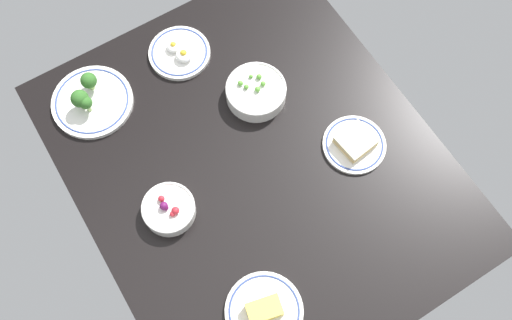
# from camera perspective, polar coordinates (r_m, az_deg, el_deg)

# --- Properties ---
(dining_table) EXTENTS (1.11, 0.93, 0.04)m
(dining_table) POSITION_cam_1_polar(r_m,az_deg,el_deg) (1.56, -0.00, -0.55)
(dining_table) COLOR black
(dining_table) RESTS_ON ground
(plate_sandwich) EXTENTS (0.17, 0.17, 0.04)m
(plate_sandwich) POSITION_cam_1_polar(r_m,az_deg,el_deg) (1.57, 9.75, 1.62)
(plate_sandwich) COLOR white
(plate_sandwich) RESTS_ON dining_table
(bowl_berries) EXTENTS (0.14, 0.14, 0.06)m
(bowl_berries) POSITION_cam_1_polar(r_m,az_deg,el_deg) (1.49, -8.59, -4.90)
(bowl_berries) COLOR white
(bowl_berries) RESTS_ON dining_table
(plate_cheese) EXTENTS (0.19, 0.19, 0.05)m
(plate_cheese) POSITION_cam_1_polar(r_m,az_deg,el_deg) (1.43, 0.81, -14.71)
(plate_cheese) COLOR white
(plate_cheese) RESTS_ON dining_table
(plate_eggs) EXTENTS (0.18, 0.18, 0.05)m
(plate_eggs) POSITION_cam_1_polar(r_m,az_deg,el_deg) (1.70, -7.58, 10.50)
(plate_eggs) COLOR white
(plate_eggs) RESTS_ON dining_table
(plate_broccoli) EXTENTS (0.23, 0.23, 0.08)m
(plate_broccoli) POSITION_cam_1_polar(r_m,az_deg,el_deg) (1.67, -16.07, 5.75)
(plate_broccoli) COLOR white
(plate_broccoli) RESTS_ON dining_table
(bowl_peas) EXTENTS (0.17, 0.17, 0.06)m
(bowl_peas) POSITION_cam_1_polar(r_m,az_deg,el_deg) (1.61, -0.01, 6.78)
(bowl_peas) COLOR white
(bowl_peas) RESTS_ON dining_table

